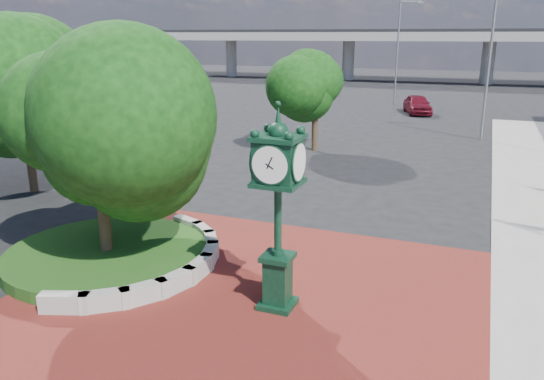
{
  "coord_description": "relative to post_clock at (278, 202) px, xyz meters",
  "views": [
    {
      "loc": [
        5.34,
        -12.12,
        6.72
      ],
      "look_at": [
        -0.13,
        1.5,
        2.41
      ],
      "focal_mm": 35.0,
      "sensor_mm": 36.0,
      "label": 1
    }
  ],
  "objects": [
    {
      "name": "tree_northwest",
      "position": [
        -13.92,
        5.74,
        1.28
      ],
      "size": [
        5.6,
        5.6,
        6.93
      ],
      "color": "#38281C",
      "rests_on": "ground"
    },
    {
      "name": "street_lamp_far",
      "position": [
        -3.84,
        42.38,
        2.92
      ],
      "size": [
        2.1,
        1.02,
        9.84
      ],
      "color": "slate",
      "rests_on": "ground"
    },
    {
      "name": "tree_planter",
      "position": [
        -5.92,
        0.74,
        0.88
      ],
      "size": [
        5.2,
        5.2,
        6.33
      ],
      "color": "#38281C",
      "rests_on": "ground"
    },
    {
      "name": "parked_car",
      "position": [
        -1.17,
        37.0,
        -2.02
      ],
      "size": [
        3.35,
        5.22,
        1.65
      ],
      "primitive_type": "imported",
      "rotation": [
        0.0,
        0.0,
        0.31
      ],
      "color": "maroon",
      "rests_on": "ground"
    },
    {
      "name": "plaza",
      "position": [
        -0.92,
        -0.26,
        -2.83
      ],
      "size": [
        12.0,
        12.0,
        0.04
      ],
      "primitive_type": "cube",
      "color": "maroon",
      "rests_on": "ground"
    },
    {
      "name": "planter_wall",
      "position": [
        -3.63,
        0.74,
        -2.58
      ],
      "size": [
        2.96,
        6.77,
        0.54
      ],
      "color": "#9E9B93",
      "rests_on": "ground"
    },
    {
      "name": "ground",
      "position": [
        -0.92,
        0.74,
        -2.85
      ],
      "size": [
        200.0,
        200.0,
        0.0
      ],
      "primitive_type": "plane",
      "color": "black",
      "rests_on": "ground"
    },
    {
      "name": "post_clock",
      "position": [
        0.0,
        0.0,
        0.0
      ],
      "size": [
        1.09,
        1.09,
        5.18
      ],
      "color": "black",
      "rests_on": "ground"
    },
    {
      "name": "tree_street",
      "position": [
        -4.92,
        18.74,
        0.39
      ],
      "size": [
        4.4,
        4.4,
        5.45
      ],
      "color": "#38281C",
      "rests_on": "ground"
    },
    {
      "name": "grass_bed",
      "position": [
        -5.92,
        0.74,
        -2.65
      ],
      "size": [
        6.1,
        6.1,
        0.4
      ],
      "primitive_type": "cylinder",
      "color": "#124115",
      "rests_on": "ground"
    },
    {
      "name": "street_lamp_near",
      "position": [
        4.57,
        26.09,
        2.89
      ],
      "size": [
        2.15,
        0.81,
        9.78
      ],
      "color": "slate",
      "rests_on": "ground"
    },
    {
      "name": "overpass",
      "position": [
        -1.14,
        70.74,
        3.69
      ],
      "size": [
        90.0,
        12.0,
        7.5
      ],
      "color": "#9E9B93",
      "rests_on": "ground"
    }
  ]
}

